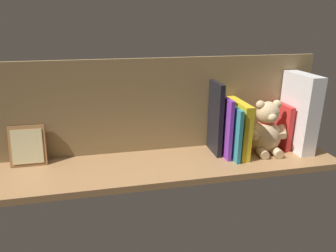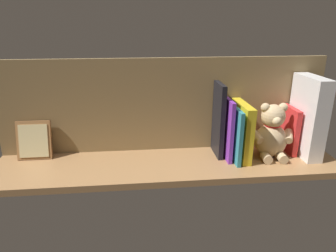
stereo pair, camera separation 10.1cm
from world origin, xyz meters
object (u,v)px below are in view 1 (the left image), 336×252
at_px(dictionary_thick_white, 299,112).
at_px(teddy_bear, 266,130).
at_px(picture_frame_leaning, 28,146).
at_px(book_0, 282,125).

bearing_deg(dictionary_thick_white, teddy_bear, 3.69).
relative_size(dictionary_thick_white, picture_frame_leaning, 2.09).
relative_size(dictionary_thick_white, teddy_bear, 1.45).
height_order(book_0, picture_frame_leaning, book_0).
bearing_deg(teddy_bear, picture_frame_leaning, -0.53).
bearing_deg(picture_frame_leaning, dictionary_thick_white, 176.28).
height_order(dictionary_thick_white, teddy_bear, dictionary_thick_white).
relative_size(teddy_bear, picture_frame_leaning, 1.45).
height_order(dictionary_thick_white, picture_frame_leaning, dictionary_thick_white).
bearing_deg(book_0, picture_frame_leaning, -2.15).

